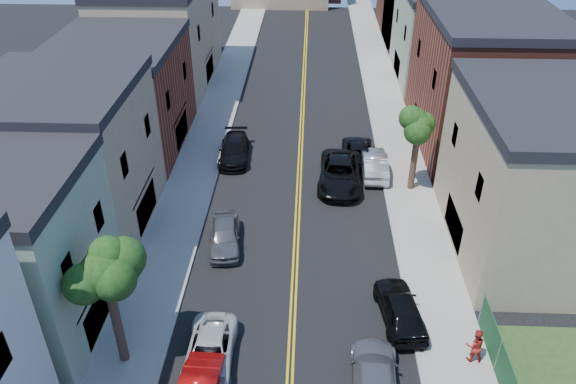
# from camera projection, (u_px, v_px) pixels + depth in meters

# --- Properties ---
(sidewalk_left) EXTENTS (3.20, 100.00, 0.15)m
(sidewalk_left) POSITION_uv_depth(u_px,v_px,m) (211.00, 123.00, 48.61)
(sidewalk_left) COLOR gray
(sidewalk_left) RESTS_ON ground
(sidewalk_right) EXTENTS (3.20, 100.00, 0.15)m
(sidewalk_right) POSITION_uv_depth(u_px,v_px,m) (393.00, 127.00, 48.06)
(sidewalk_right) COLOR gray
(sidewalk_right) RESTS_ON ground
(curb_left) EXTENTS (0.30, 100.00, 0.15)m
(curb_left) POSITION_uv_depth(u_px,v_px,m) (231.00, 124.00, 48.55)
(curb_left) COLOR gray
(curb_left) RESTS_ON ground
(curb_right) EXTENTS (0.30, 100.00, 0.15)m
(curb_right) POSITION_uv_depth(u_px,v_px,m) (373.00, 126.00, 48.12)
(curb_right) COLOR gray
(curb_right) RESTS_ON ground
(bldg_left_tan_near) EXTENTS (9.00, 10.00, 9.00)m
(bldg_left_tan_near) POSITION_uv_depth(u_px,v_px,m) (66.00, 163.00, 33.81)
(bldg_left_tan_near) COLOR #998466
(bldg_left_tan_near) RESTS_ON ground
(bldg_left_brick) EXTENTS (9.00, 12.00, 8.00)m
(bldg_left_brick) POSITION_uv_depth(u_px,v_px,m) (121.00, 98.00, 43.34)
(bldg_left_brick) COLOR brown
(bldg_left_brick) RESTS_ON ground
(bldg_left_tan_far) EXTENTS (9.00, 16.00, 9.50)m
(bldg_left_tan_far) POSITION_uv_depth(u_px,v_px,m) (162.00, 35.00, 54.74)
(bldg_left_tan_far) COLOR #998466
(bldg_left_tan_far) RESTS_ON ground
(bldg_right_tan) EXTENTS (9.00, 12.00, 9.00)m
(bldg_right_tan) POSITION_uv_depth(u_px,v_px,m) (541.00, 181.00, 31.99)
(bldg_right_tan) COLOR #998466
(bldg_right_tan) RESTS_ON ground
(bldg_right_brick) EXTENTS (9.00, 14.00, 10.00)m
(bldg_right_brick) POSITION_uv_depth(u_px,v_px,m) (482.00, 82.00, 43.51)
(bldg_right_brick) COLOR brown
(bldg_right_brick) RESTS_ON ground
(bldg_right_palegrn) EXTENTS (9.00, 12.00, 8.50)m
(bldg_right_palegrn) POSITION_uv_depth(u_px,v_px,m) (445.00, 37.00, 55.72)
(bldg_right_palegrn) COLOR gray
(bldg_right_palegrn) RESTS_ON ground
(tree_left_mid) EXTENTS (5.20, 5.20, 9.29)m
(tree_left_mid) POSITION_uv_depth(u_px,v_px,m) (101.00, 252.00, 23.21)
(tree_left_mid) COLOR #3B271D
(tree_left_mid) RESTS_ON sidewalk_left
(tree_right_far) EXTENTS (4.40, 4.40, 8.03)m
(tree_right_far) POSITION_uv_depth(u_px,v_px,m) (421.00, 115.00, 36.58)
(tree_right_far) COLOR #3B271D
(tree_right_far) RESTS_ON sidewalk_right
(white_pickup) EXTENTS (2.25, 4.85, 1.35)m
(white_pickup) POSITION_uv_depth(u_px,v_px,m) (210.00, 352.00, 26.30)
(white_pickup) COLOR silver
(white_pickup) RESTS_ON ground
(grey_car_left) EXTENTS (2.32, 4.72, 1.55)m
(grey_car_left) POSITION_uv_depth(u_px,v_px,m) (225.00, 236.00, 33.79)
(grey_car_left) COLOR #4F5156
(grey_car_left) RESTS_ON ground
(black_car_left) EXTENTS (2.40, 5.39, 1.54)m
(black_car_left) POSITION_uv_depth(u_px,v_px,m) (234.00, 150.00, 43.06)
(black_car_left) COLOR black
(black_car_left) RESTS_ON ground
(grey_car_right) EXTENTS (2.39, 5.27, 1.50)m
(grey_car_right) POSITION_uv_depth(u_px,v_px,m) (374.00, 378.00, 24.95)
(grey_car_right) COLOR #5C5D63
(grey_car_right) RESTS_ON ground
(black_car_right) EXTENTS (2.59, 5.04, 1.64)m
(black_car_right) POSITION_uv_depth(u_px,v_px,m) (400.00, 308.00, 28.54)
(black_car_right) COLOR black
(black_car_right) RESTS_ON ground
(silver_car_right) EXTENTS (1.78, 5.03, 1.65)m
(silver_car_right) POSITION_uv_depth(u_px,v_px,m) (374.00, 164.00, 41.12)
(silver_car_right) COLOR #A9ACB0
(silver_car_right) RESTS_ON ground
(dark_car_right_far) EXTENTS (2.32, 5.03, 1.40)m
(dark_car_right_far) POSITION_uv_depth(u_px,v_px,m) (358.00, 150.00, 43.16)
(dark_car_right_far) COLOR black
(dark_car_right_far) RESTS_ON ground
(black_suv_lane) EXTENTS (3.39, 6.57, 1.77)m
(black_suv_lane) POSITION_uv_depth(u_px,v_px,m) (340.00, 173.00, 39.83)
(black_suv_lane) COLOR black
(black_suv_lane) RESTS_ON ground
(pedestrian_right) EXTENTS (0.92, 0.72, 1.85)m
(pedestrian_right) POSITION_uv_depth(u_px,v_px,m) (475.00, 345.00, 26.11)
(pedestrian_right) COLOR #AB211A
(pedestrian_right) RESTS_ON sidewalk_right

